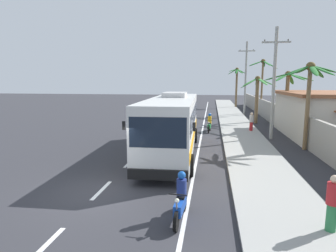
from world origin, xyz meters
TOP-DOWN VIEW (x-y plane):
  - ground_plane at (0.00, 0.00)m, footprint 160.00×160.00m
  - sidewalk_kerb at (6.80, 10.00)m, footprint 3.20×90.00m
  - lane_markings at (2.24, 14.73)m, footprint 3.71×71.00m
  - boundary_wall at (10.60, 14.00)m, footprint 0.24×60.00m
  - coach_bus_foreground at (2.04, 6.39)m, footprint 3.19×11.47m
  - motorcycle_beside_bus at (3.43, -1.77)m, footprint 0.56×1.96m
  - motorcycle_trailing at (4.18, 14.28)m, footprint 0.56×1.96m
  - pedestrian_near_kerb at (7.76, -2.07)m, footprint 0.36×0.36m
  - pedestrian_midwalk at (7.73, 14.62)m, footprint 0.36×0.36m
  - utility_pole_mid at (8.83, 11.87)m, footprint 2.02×0.24m
  - utility_pole_far at (8.54, 27.60)m, footprint 2.06×0.24m
  - palm_nearest at (8.91, 20.12)m, footprint 3.62×3.77m
  - palm_second at (10.59, 27.66)m, footprint 3.75×3.97m
  - palm_third at (8.28, 37.69)m, footprint 2.97×3.06m
  - palm_fourth at (10.31, 8.70)m, footprint 3.31×3.30m
  - palm_farthest at (10.82, 15.82)m, footprint 4.06×3.87m

SIDE VIEW (x-z plane):
  - ground_plane at x=0.00m, z-range 0.00..0.00m
  - lane_markings at x=2.24m, z-range 0.00..0.01m
  - sidewalk_kerb at x=6.80m, z-range 0.00..0.14m
  - motorcycle_beside_bus at x=3.43m, z-range -0.14..1.41m
  - motorcycle_trailing at x=4.18m, z-range -0.15..1.46m
  - pedestrian_midwalk at x=7.73m, z-range 0.18..1.75m
  - pedestrian_near_kerb at x=7.76m, z-range 0.18..1.83m
  - boundary_wall at x=10.60m, z-range 0.00..2.09m
  - coach_bus_foreground at x=2.04m, z-range 0.08..3.73m
  - palm_nearest at x=8.91m, z-range 0.92..5.79m
  - palm_farthest at x=10.82m, z-range 1.12..6.34m
  - palm_fourth at x=10.31m, z-range 1.50..7.04m
  - utility_pole_mid at x=8.83m, z-range 0.19..8.41m
  - palm_third at x=8.28m, z-range 1.29..7.80m
  - utility_pole_far at x=8.54m, z-range 0.20..9.45m
  - palm_second at x=10.59m, z-range 1.79..8.89m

